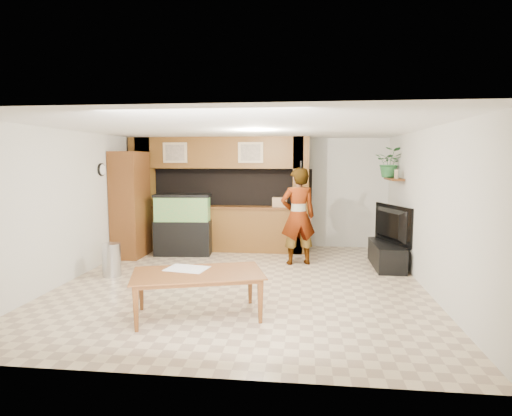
# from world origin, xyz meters

# --- Properties ---
(floor) EXTENTS (6.50, 6.50, 0.00)m
(floor) POSITION_xyz_m (0.00, 0.00, 0.00)
(floor) COLOR #CBB48D
(floor) RESTS_ON ground
(ceiling) EXTENTS (6.50, 6.50, 0.00)m
(ceiling) POSITION_xyz_m (0.00, 0.00, 2.60)
(ceiling) COLOR white
(ceiling) RESTS_ON wall_back
(wall_back) EXTENTS (6.00, 0.00, 6.00)m
(wall_back) POSITION_xyz_m (0.00, 3.25, 1.30)
(wall_back) COLOR beige
(wall_back) RESTS_ON floor
(wall_left) EXTENTS (0.00, 6.50, 6.50)m
(wall_left) POSITION_xyz_m (-3.00, 0.00, 1.30)
(wall_left) COLOR beige
(wall_left) RESTS_ON floor
(wall_right) EXTENTS (0.00, 6.50, 6.50)m
(wall_right) POSITION_xyz_m (3.00, 0.00, 1.30)
(wall_right) COLOR beige
(wall_right) RESTS_ON floor
(partition) EXTENTS (4.20, 0.99, 2.60)m
(partition) POSITION_xyz_m (-0.95, 2.64, 1.31)
(partition) COLOR brown
(partition) RESTS_ON floor
(wall_clock) EXTENTS (0.05, 0.25, 0.25)m
(wall_clock) POSITION_xyz_m (-2.97, 1.00, 1.90)
(wall_clock) COLOR black
(wall_clock) RESTS_ON wall_left
(wall_shelf) EXTENTS (0.25, 0.90, 0.04)m
(wall_shelf) POSITION_xyz_m (2.85, 1.95, 1.70)
(wall_shelf) COLOR brown
(wall_shelf) RESTS_ON wall_right
(pantry_cabinet) EXTENTS (0.57, 0.93, 2.27)m
(pantry_cabinet) POSITION_xyz_m (-2.70, 1.72, 1.13)
(pantry_cabinet) COLOR brown
(pantry_cabinet) RESTS_ON floor
(trash_can) EXTENTS (0.33, 0.33, 0.60)m
(trash_can) POSITION_xyz_m (-2.41, 0.11, 0.30)
(trash_can) COLOR #B2B2B7
(trash_can) RESTS_ON floor
(aquarium) EXTENTS (1.22, 0.46, 1.35)m
(aquarium) POSITION_xyz_m (-1.62, 1.95, 0.66)
(aquarium) COLOR black
(aquarium) RESTS_ON floor
(tv_stand) EXTENTS (0.51, 1.40, 0.47)m
(tv_stand) POSITION_xyz_m (2.65, 1.39, 0.23)
(tv_stand) COLOR black
(tv_stand) RESTS_ON floor
(television) EXTENTS (0.60, 1.28, 0.75)m
(television) POSITION_xyz_m (2.65, 1.39, 0.84)
(television) COLOR black
(television) RESTS_ON tv_stand
(photo_frame) EXTENTS (0.05, 0.14, 0.18)m
(photo_frame) POSITION_xyz_m (2.85, 1.73, 1.81)
(photo_frame) COLOR tan
(photo_frame) RESTS_ON wall_shelf
(potted_plant) EXTENTS (0.71, 0.67, 0.63)m
(potted_plant) POSITION_xyz_m (2.82, 2.24, 2.04)
(potted_plant) COLOR #276130
(potted_plant) RESTS_ON wall_shelf
(person) EXTENTS (0.81, 0.64, 1.95)m
(person) POSITION_xyz_m (0.91, 1.42, 0.97)
(person) COLOR #937350
(person) RESTS_ON floor
(microphone) EXTENTS (0.04, 0.11, 0.17)m
(microphone) POSITION_xyz_m (0.96, 1.26, 1.99)
(microphone) COLOR black
(microphone) RESTS_ON person
(dining_table) EXTENTS (1.92, 1.41, 0.60)m
(dining_table) POSITION_xyz_m (-0.35, -1.69, 0.30)
(dining_table) COLOR brown
(dining_table) RESTS_ON floor
(newspaper_a) EXTENTS (0.61, 0.49, 0.01)m
(newspaper_a) POSITION_xyz_m (-0.56, -1.49, 0.61)
(newspaper_a) COLOR silver
(newspaper_a) RESTS_ON dining_table
(counter_box) EXTENTS (0.33, 0.22, 0.21)m
(counter_box) POSITION_xyz_m (0.48, 2.45, 1.15)
(counter_box) COLOR #A37C58
(counter_box) RESTS_ON partition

